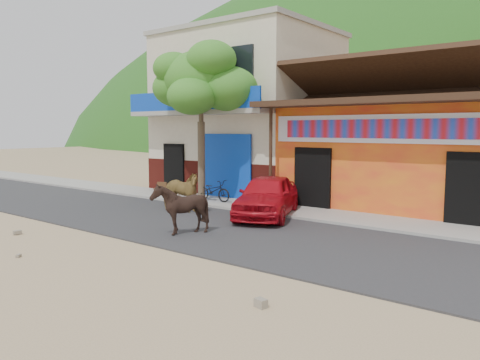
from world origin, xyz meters
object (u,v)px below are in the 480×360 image
object	(u,v)px
cow_tan	(180,192)
cafe_chair_right	(184,185)
cow_dark	(180,208)
red_car	(267,196)
scooter	(213,190)
tree	(201,122)
cafe_chair_left	(160,183)

from	to	relation	value
cow_tan	cafe_chair_right	distance (m)	3.46
cow_dark	red_car	xyz separation A→B (m)	(0.38, 3.52, -0.02)
cow_dark	red_car	distance (m)	3.54
cafe_chair_right	scooter	bearing A→B (deg)	-12.25
tree	cafe_chair_left	distance (m)	3.55
cow_dark	cafe_chair_left	size ratio (longest dim) A/B	1.52
tree	red_car	world-z (taller)	tree
tree	red_car	distance (m)	4.58
cow_dark	cafe_chair_left	distance (m)	7.46
cow_dark	tree	bearing A→B (deg)	-164.50
red_car	scooter	size ratio (longest dim) A/B	2.56
scooter	cafe_chair_right	size ratio (longest dim) A/B	1.84
cafe_chair_right	cafe_chair_left	bearing A→B (deg)	-160.72
cow_dark	red_car	world-z (taller)	cow_dark
tree	cafe_chair_left	size ratio (longest dim) A/B	6.55
tree	red_car	size ratio (longest dim) A/B	1.52
tree	cow_dark	distance (m)	6.13
red_car	cafe_chair_left	distance (m)	6.34
red_car	cafe_chair_right	size ratio (longest dim) A/B	4.72
scooter	cow_tan	bearing A→B (deg)	-172.98
tree	cow_dark	bearing A→B (deg)	-53.16
cow_tan	scooter	size ratio (longest dim) A/B	1.05
cow_tan	cow_dark	xyz separation A→B (m)	(2.46, -2.43, 0.01)
scooter	cafe_chair_right	bearing A→B (deg)	75.07
scooter	cafe_chair_left	size ratio (longest dim) A/B	1.68
cow_dark	red_car	bearing A→B (deg)	152.46
cow_dark	red_car	size ratio (longest dim) A/B	0.35
cafe_chair_left	cafe_chair_right	world-z (taller)	cafe_chair_left
cafe_chair_left	scooter	bearing A→B (deg)	-24.27
red_car	cafe_chair_right	distance (m)	5.37
tree	cafe_chair_right	xyz separation A→B (m)	(-1.40, 0.46, -2.58)
cafe_chair_right	red_car	bearing A→B (deg)	-15.02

